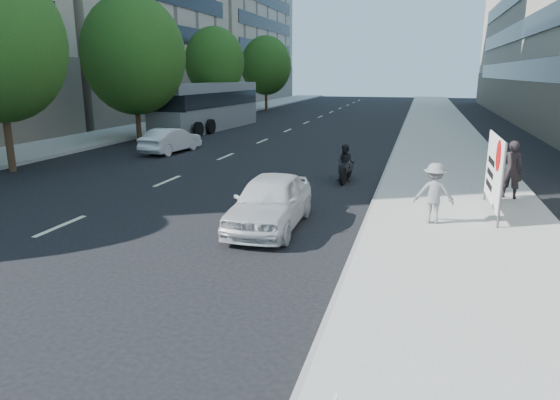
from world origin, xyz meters
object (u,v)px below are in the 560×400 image
(protest_banner, at_px, (494,170))
(motorcycle, at_px, (346,165))
(pedestrian_woman, at_px, (511,170))
(white_sedan_mid, at_px, (171,140))
(jogger, at_px, (434,193))
(bus, at_px, (208,107))
(white_sedan_near, at_px, (270,201))

(protest_banner, height_order, motorcycle, protest_banner)
(pedestrian_woman, relative_size, white_sedan_mid, 0.48)
(jogger, bearing_deg, protest_banner, -140.70)
(jogger, xyz_separation_m, white_sedan_mid, (-12.88, 9.91, -0.32))
(jogger, relative_size, pedestrian_woman, 0.87)
(protest_banner, xyz_separation_m, bus, (-16.99, 19.03, 0.23))
(pedestrian_woman, bearing_deg, white_sedan_near, 52.21)
(pedestrian_woman, distance_m, motorcycle, 5.77)
(jogger, xyz_separation_m, white_sedan_near, (-4.18, -1.09, -0.24))
(white_sedan_near, distance_m, motorcycle, 6.42)
(white_sedan_near, relative_size, bus, 0.34)
(jogger, height_order, protest_banner, protest_banner)
(protest_banner, bearing_deg, jogger, -137.58)
(pedestrian_woman, height_order, bus, bus)
(white_sedan_mid, bearing_deg, motorcycle, 161.75)
(protest_banner, height_order, white_sedan_mid, protest_banner)
(jogger, bearing_deg, white_sedan_near, 11.56)
(jogger, distance_m, bus, 25.64)
(motorcycle, xyz_separation_m, bus, (-12.30, 15.26, 1.00))
(protest_banner, bearing_deg, white_sedan_mid, 149.74)
(motorcycle, relative_size, bus, 0.17)
(white_sedan_mid, xyz_separation_m, bus, (-2.51, 10.58, 1.00))
(bus, bearing_deg, motorcycle, -46.87)
(jogger, distance_m, white_sedan_mid, 16.26)
(white_sedan_mid, relative_size, motorcycle, 1.88)
(pedestrian_woman, xyz_separation_m, protest_banner, (-0.78, -2.02, 0.33))
(pedestrian_woman, xyz_separation_m, bus, (-17.78, 17.01, 0.56))
(jogger, bearing_deg, pedestrian_woman, -127.55)
(jogger, xyz_separation_m, motorcycle, (-3.09, 5.23, -0.32))
(jogger, bearing_deg, bus, -56.21)
(motorcycle, distance_m, bus, 19.62)
(white_sedan_mid, height_order, motorcycle, motorcycle)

